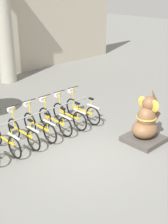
% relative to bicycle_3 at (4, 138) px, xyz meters
% --- Properties ---
extents(ground_plane, '(60.00, 60.00, 0.00)m').
position_rel_bicycle_3_xyz_m(ground_plane, '(1.40, -1.82, -0.41)').
color(ground_plane, slate).
extents(column_right, '(0.97, 0.97, 5.16)m').
position_rel_bicycle_3_xyz_m(column_right, '(3.57, 5.78, 2.21)').
color(column_right, '#ADA899').
rests_on(column_right, ground_plane).
extents(bike_rack, '(5.50, 0.05, 0.77)m').
position_rel_bicycle_3_xyz_m(bike_rack, '(0.61, 0.13, 0.23)').
color(bike_rack, gray).
rests_on(bike_rack, ground_plane).
extents(bicycle_3, '(0.48, 1.70, 1.10)m').
position_rel_bicycle_3_xyz_m(bicycle_3, '(0.00, 0.00, 0.00)').
color(bicycle_3, black).
rests_on(bicycle_3, ground_plane).
extents(bicycle_4, '(0.48, 1.70, 1.10)m').
position_rel_bicycle_3_xyz_m(bicycle_4, '(0.61, -0.00, 0.00)').
color(bicycle_4, black).
rests_on(bicycle_4, ground_plane).
extents(bicycle_5, '(0.48, 1.70, 1.10)m').
position_rel_bicycle_3_xyz_m(bicycle_5, '(1.22, 0.03, 0.00)').
color(bicycle_5, black).
rests_on(bicycle_5, ground_plane).
extents(bicycle_6, '(0.48, 1.70, 1.10)m').
position_rel_bicycle_3_xyz_m(bicycle_6, '(1.84, 0.04, 0.00)').
color(bicycle_6, black).
rests_on(bicycle_6, ground_plane).
extents(bicycle_7, '(0.48, 1.70, 1.10)m').
position_rel_bicycle_3_xyz_m(bicycle_7, '(2.45, 0.05, 0.00)').
color(bicycle_7, black).
rests_on(bicycle_7, ground_plane).
extents(bicycle_8, '(0.48, 1.70, 1.10)m').
position_rel_bicycle_3_xyz_m(bicycle_8, '(3.06, 0.05, 0.00)').
color(bicycle_8, black).
rests_on(bicycle_8, ground_plane).
extents(elephant_statue, '(1.07, 1.07, 1.65)m').
position_rel_bicycle_3_xyz_m(elephant_statue, '(3.40, -2.39, 0.15)').
color(elephant_statue, '#4C4742').
rests_on(elephant_statue, ground_plane).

